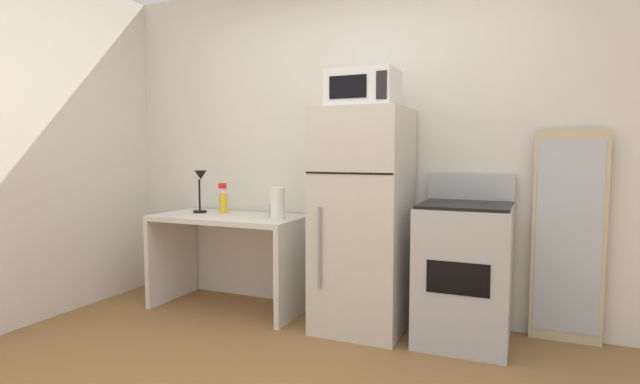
% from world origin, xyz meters
% --- Properties ---
extents(wall_back_white, '(5.00, 0.10, 2.60)m').
position_xyz_m(wall_back_white, '(0.00, 1.70, 1.30)').
color(wall_back_white, silver).
rests_on(wall_back_white, ground).
extents(desk, '(1.21, 0.61, 0.75)m').
position_xyz_m(desk, '(-1.04, 1.32, 0.53)').
color(desk, silver).
rests_on(desk, ground).
extents(desk_lamp, '(0.14, 0.12, 0.35)m').
position_xyz_m(desk_lamp, '(-1.34, 1.36, 0.99)').
color(desk_lamp, black).
rests_on(desk_lamp, desk).
extents(paper_towel_roll, '(0.11, 0.11, 0.24)m').
position_xyz_m(paper_towel_roll, '(-0.58, 1.29, 0.87)').
color(paper_towel_roll, white).
rests_on(paper_towel_roll, desk).
extents(spray_bottle, '(0.06, 0.06, 0.25)m').
position_xyz_m(spray_bottle, '(-1.16, 1.41, 0.85)').
color(spray_bottle, yellow).
rests_on(spray_bottle, desk).
extents(coffee_mug, '(0.08, 0.08, 0.09)m').
position_xyz_m(coffee_mug, '(-0.68, 1.41, 0.80)').
color(coffee_mug, '#338C66').
rests_on(coffee_mug, desk).
extents(refrigerator, '(0.61, 0.65, 1.55)m').
position_xyz_m(refrigerator, '(0.08, 1.32, 0.78)').
color(refrigerator, beige).
rests_on(refrigerator, ground).
extents(microwave, '(0.46, 0.35, 0.26)m').
position_xyz_m(microwave, '(0.08, 1.29, 1.68)').
color(microwave, silver).
rests_on(microwave, refrigerator).
extents(oven_range, '(0.58, 0.61, 1.10)m').
position_xyz_m(oven_range, '(0.78, 1.33, 0.47)').
color(oven_range, '#B7B7BC').
rests_on(oven_range, ground).
extents(leaning_mirror, '(0.44, 0.03, 1.40)m').
position_xyz_m(leaning_mirror, '(1.40, 1.59, 0.70)').
color(leaning_mirror, '#C6B793').
rests_on(leaning_mirror, ground).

